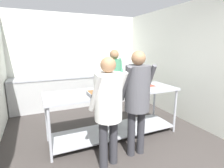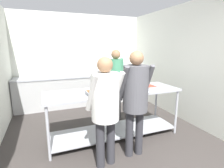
{
  "view_description": "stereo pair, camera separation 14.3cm",
  "coord_description": "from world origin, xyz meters",
  "px_view_note": "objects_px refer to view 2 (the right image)",
  "views": [
    {
      "loc": [
        -1.22,
        -0.97,
        1.71
      ],
      "look_at": [
        0.09,
        1.96,
        1.02
      ],
      "focal_mm": 28.0,
      "sensor_mm": 36.0,
      "label": 1
    },
    {
      "loc": [
        -1.09,
        -1.02,
        1.71
      ],
      "look_at": [
        0.09,
        1.96,
        1.02
      ],
      "focal_mm": 28.0,
      "sensor_mm": 36.0,
      "label": 2
    }
  ],
  "objects_px": {
    "sauce_pan": "(116,87)",
    "guest_serving_right": "(135,94)",
    "plate_stack": "(78,95)",
    "cook_behind_counter": "(116,77)",
    "serving_tray_roast": "(98,93)",
    "serving_tray_vegetables": "(144,88)",
    "guest_serving_left": "(105,102)",
    "water_bottle": "(132,69)"
  },
  "relations": [
    {
      "from": "serving_tray_roast",
      "to": "water_bottle",
      "type": "distance_m",
      "value": 2.88
    },
    {
      "from": "sauce_pan",
      "to": "guest_serving_right",
      "type": "height_order",
      "value": "guest_serving_right"
    },
    {
      "from": "plate_stack",
      "to": "sauce_pan",
      "type": "height_order",
      "value": "sauce_pan"
    },
    {
      "from": "guest_serving_left",
      "to": "water_bottle",
      "type": "distance_m",
      "value": 3.39
    },
    {
      "from": "plate_stack",
      "to": "serving_tray_vegetables",
      "type": "relative_size",
      "value": 0.48
    },
    {
      "from": "serving_tray_roast",
      "to": "guest_serving_right",
      "type": "distance_m",
      "value": 0.67
    },
    {
      "from": "plate_stack",
      "to": "serving_tray_roast",
      "type": "distance_m",
      "value": 0.33
    },
    {
      "from": "sauce_pan",
      "to": "water_bottle",
      "type": "distance_m",
      "value": 2.41
    },
    {
      "from": "guest_serving_right",
      "to": "water_bottle",
      "type": "relative_size",
      "value": 7.61
    },
    {
      "from": "serving_tray_roast",
      "to": "serving_tray_vegetables",
      "type": "height_order",
      "value": "same"
    },
    {
      "from": "cook_behind_counter",
      "to": "water_bottle",
      "type": "xyz_separation_m",
      "value": [
        1.12,
        1.32,
        -0.04
      ]
    },
    {
      "from": "guest_serving_left",
      "to": "cook_behind_counter",
      "type": "height_order",
      "value": "cook_behind_counter"
    },
    {
      "from": "plate_stack",
      "to": "cook_behind_counter",
      "type": "distance_m",
      "value": 1.39
    },
    {
      "from": "serving_tray_vegetables",
      "to": "guest_serving_left",
      "type": "height_order",
      "value": "guest_serving_left"
    },
    {
      "from": "serving_tray_roast",
      "to": "cook_behind_counter",
      "type": "height_order",
      "value": "cook_behind_counter"
    },
    {
      "from": "serving_tray_vegetables",
      "to": "water_bottle",
      "type": "xyz_separation_m",
      "value": [
        0.91,
        2.2,
        0.04
      ]
    },
    {
      "from": "guest_serving_left",
      "to": "guest_serving_right",
      "type": "height_order",
      "value": "guest_serving_right"
    },
    {
      "from": "serving_tray_roast",
      "to": "serving_tray_vegetables",
      "type": "xyz_separation_m",
      "value": [
        0.92,
        0.03,
        -0.0
      ]
    },
    {
      "from": "guest_serving_right",
      "to": "water_bottle",
      "type": "distance_m",
      "value": 3.07
    },
    {
      "from": "serving_tray_vegetables",
      "to": "guest_serving_right",
      "type": "xyz_separation_m",
      "value": [
        -0.49,
        -0.53,
        0.07
      ]
    },
    {
      "from": "sauce_pan",
      "to": "cook_behind_counter",
      "type": "height_order",
      "value": "cook_behind_counter"
    },
    {
      "from": "cook_behind_counter",
      "to": "guest_serving_right",
      "type": "bearing_deg",
      "value": -100.84
    },
    {
      "from": "guest_serving_left",
      "to": "cook_behind_counter",
      "type": "relative_size",
      "value": 0.96
    },
    {
      "from": "plate_stack",
      "to": "cook_behind_counter",
      "type": "height_order",
      "value": "cook_behind_counter"
    },
    {
      "from": "sauce_pan",
      "to": "serving_tray_vegetables",
      "type": "relative_size",
      "value": 0.96
    },
    {
      "from": "guest_serving_right",
      "to": "guest_serving_left",
      "type": "bearing_deg",
      "value": -171.94
    },
    {
      "from": "cook_behind_counter",
      "to": "sauce_pan",
      "type": "bearing_deg",
      "value": -112.3
    },
    {
      "from": "serving_tray_vegetables",
      "to": "guest_serving_left",
      "type": "relative_size",
      "value": 0.29
    },
    {
      "from": "serving_tray_roast",
      "to": "sauce_pan",
      "type": "height_order",
      "value": "sauce_pan"
    },
    {
      "from": "serving_tray_vegetables",
      "to": "guest_serving_left",
      "type": "xyz_separation_m",
      "value": [
        -0.99,
        -0.6,
        0.02
      ]
    },
    {
      "from": "serving_tray_roast",
      "to": "cook_behind_counter",
      "type": "distance_m",
      "value": 1.16
    },
    {
      "from": "plate_stack",
      "to": "sauce_pan",
      "type": "relative_size",
      "value": 0.5
    },
    {
      "from": "sauce_pan",
      "to": "serving_tray_roast",
      "type": "bearing_deg",
      "value": -149.87
    },
    {
      "from": "sauce_pan",
      "to": "guest_serving_right",
      "type": "relative_size",
      "value": 0.27
    },
    {
      "from": "plate_stack",
      "to": "water_bottle",
      "type": "height_order",
      "value": "water_bottle"
    },
    {
      "from": "serving_tray_roast",
      "to": "sauce_pan",
      "type": "relative_size",
      "value": 0.82
    },
    {
      "from": "guest_serving_right",
      "to": "serving_tray_vegetables",
      "type": "bearing_deg",
      "value": 47.55
    },
    {
      "from": "guest_serving_left",
      "to": "guest_serving_right",
      "type": "distance_m",
      "value": 0.51
    },
    {
      "from": "plate_stack",
      "to": "serving_tray_vegetables",
      "type": "bearing_deg",
      "value": 1.3
    },
    {
      "from": "guest_serving_left",
      "to": "guest_serving_right",
      "type": "xyz_separation_m",
      "value": [
        0.51,
        0.07,
        0.05
      ]
    },
    {
      "from": "guest_serving_right",
      "to": "cook_behind_counter",
      "type": "height_order",
      "value": "guest_serving_right"
    },
    {
      "from": "serving_tray_roast",
      "to": "cook_behind_counter",
      "type": "xyz_separation_m",
      "value": [
        0.71,
        0.91,
        0.08
      ]
    }
  ]
}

